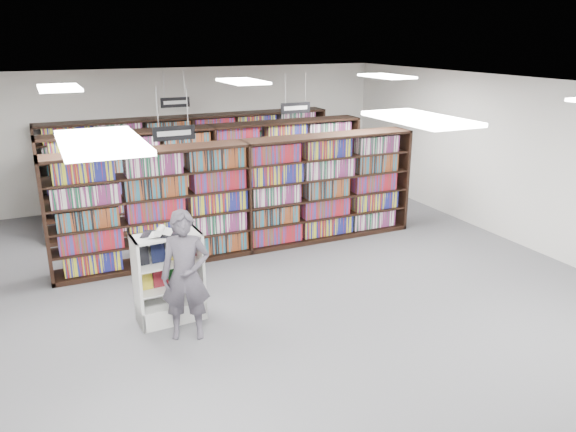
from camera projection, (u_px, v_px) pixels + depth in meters
name	position (u px, v px, depth m)	size (l,w,h in m)	color
floor	(290.00, 291.00, 9.05)	(12.00, 12.00, 0.00)	#4E4D52
ceiling	(291.00, 89.00, 8.06)	(10.00, 12.00, 0.10)	white
wall_back	(188.00, 135.00, 13.74)	(10.00, 0.10, 3.20)	silver
wall_right	(532.00, 165.00, 10.54)	(0.10, 12.00, 3.20)	silver
bookshelf_row_near	(246.00, 197.00, 10.46)	(7.00, 0.60, 2.10)	black
bookshelf_row_mid	(213.00, 174.00, 12.19)	(7.00, 0.60, 2.10)	black
bookshelf_row_far	(192.00, 159.00, 13.66)	(7.00, 0.60, 2.10)	black
aisle_sign_left	(174.00, 132.00, 8.54)	(0.65, 0.02, 0.80)	#B2B2B7
aisle_sign_right	(296.00, 107.00, 11.46)	(0.65, 0.02, 0.80)	#B2B2B7
aisle_sign_center	(175.00, 101.00, 12.39)	(0.65, 0.02, 0.80)	#B2B2B7
troffer_front_left	(101.00, 142.00, 4.29)	(0.60, 1.20, 0.04)	white
troffer_front_center	(420.00, 119.00, 5.48)	(0.60, 1.20, 0.04)	white
troffer_back_left	(59.00, 88.00, 8.62)	(0.60, 1.20, 0.04)	white
troffer_back_center	(243.00, 81.00, 9.80)	(0.60, 1.20, 0.04)	white
troffer_back_right	(386.00, 76.00, 10.99)	(0.60, 1.20, 0.04)	white
endcap_display	(169.00, 290.00, 8.04)	(0.96, 0.52, 1.31)	silver
open_book	(161.00, 232.00, 7.73)	(0.61, 0.50, 0.12)	black
shopper	(186.00, 276.00, 7.43)	(0.65, 0.43, 1.79)	#4A4650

